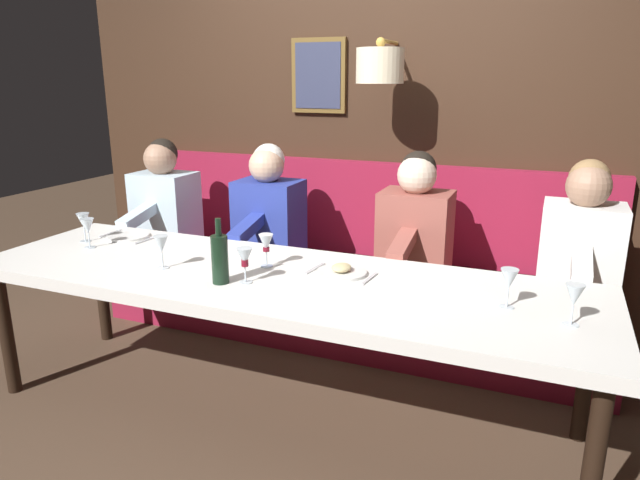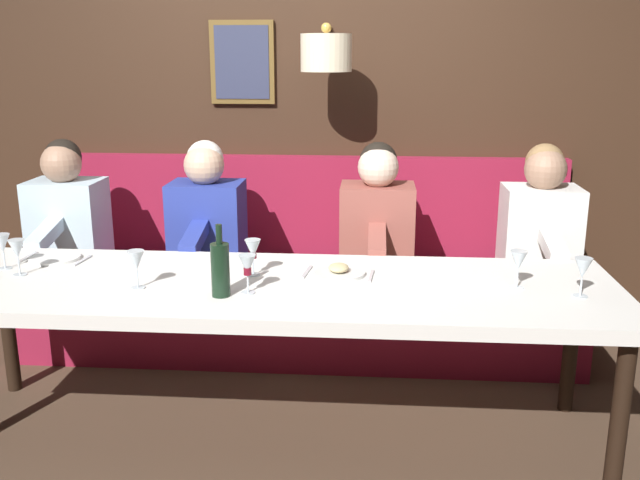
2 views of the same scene
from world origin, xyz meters
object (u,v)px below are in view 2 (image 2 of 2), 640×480
at_px(diner_middle, 207,217).
at_px(wine_glass_5, 2,244).
at_px(dining_table, 269,295).
at_px(wine_glass_0, 583,269).
at_px(wine_glass_3, 247,266).
at_px(wine_glass_6, 253,250).
at_px(wine_bottle, 220,269).
at_px(diner_far, 67,215).
at_px(wine_glass_1, 17,250).
at_px(diner_nearest, 540,223).
at_px(diner_near, 377,220).
at_px(wine_glass_2, 518,261).
at_px(wine_glass_4, 136,262).

bearing_deg(diner_middle, wine_glass_5, 135.86).
distance_m(dining_table, wine_glass_0, 1.31).
xyz_separation_m(wine_glass_3, wine_glass_6, (0.24, 0.02, 0.00)).
bearing_deg(wine_glass_0, wine_bottle, 94.00).
bearing_deg(wine_bottle, diner_far, 46.11).
bearing_deg(wine_glass_1, wine_glass_5, 52.78).
bearing_deg(wine_glass_5, diner_far, 3.18).
distance_m(diner_nearest, wine_bottle, 1.85).
height_order(wine_glass_0, wine_bottle, wine_bottle).
bearing_deg(diner_far, diner_near, -90.00).
xyz_separation_m(dining_table, wine_glass_2, (0.00, -1.05, 0.17)).
relative_size(diner_middle, wine_glass_0, 4.82).
distance_m(diner_middle, wine_glass_2, 1.77).
xyz_separation_m(dining_table, diner_far, (0.88, 1.28, 0.13)).
height_order(wine_glass_4, wine_glass_5, same).
relative_size(diner_nearest, wine_glass_0, 4.82).
distance_m(wine_glass_6, wine_bottle, 0.30).
xyz_separation_m(diner_near, wine_glass_0, (-0.97, -0.83, 0.04)).
relative_size(wine_glass_0, wine_bottle, 0.55).
height_order(diner_middle, diner_far, same).
distance_m(diner_middle, wine_glass_1, 1.08).
bearing_deg(wine_glass_2, wine_glass_6, 85.50).
bearing_deg(diner_nearest, diner_near, 90.00).
height_order(diner_nearest, wine_bottle, diner_nearest).
xyz_separation_m(wine_glass_1, wine_glass_5, (0.09, 0.11, 0.00)).
bearing_deg(wine_glass_5, diner_middle, -44.14).
xyz_separation_m(diner_nearest, wine_glass_0, (-0.97, 0.05, 0.04)).
distance_m(wine_glass_5, wine_bottle, 1.11).
height_order(diner_far, wine_glass_5, diner_far).
relative_size(dining_table, diner_far, 3.81).
xyz_separation_m(wine_glass_3, wine_bottle, (-0.04, 0.10, 0.00)).
height_order(wine_glass_3, wine_glass_5, same).
xyz_separation_m(diner_near, wine_glass_5, (-0.78, 1.71, 0.04)).
relative_size(wine_glass_6, wine_bottle, 0.55).
relative_size(wine_glass_0, wine_glass_5, 1.00).
relative_size(wine_glass_1, wine_glass_3, 1.00).
bearing_deg(diner_nearest, wine_bottle, 125.31).
distance_m(diner_middle, wine_glass_5, 1.09).
bearing_deg(diner_far, wine_glass_0, -110.63).
distance_m(diner_nearest, wine_glass_5, 2.70).
relative_size(diner_middle, diner_far, 1.00).
height_order(diner_nearest, wine_glass_1, diner_nearest).
relative_size(diner_near, wine_bottle, 2.64).
bearing_deg(wine_bottle, wine_glass_5, 74.92).
bearing_deg(dining_table, diner_near, -27.89).
height_order(diner_middle, wine_glass_2, diner_middle).
height_order(diner_nearest, diner_far, same).
distance_m(diner_far, wine_bottle, 1.55).
distance_m(wine_glass_4, wine_bottle, 0.38).
relative_size(dining_table, diner_near, 3.81).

